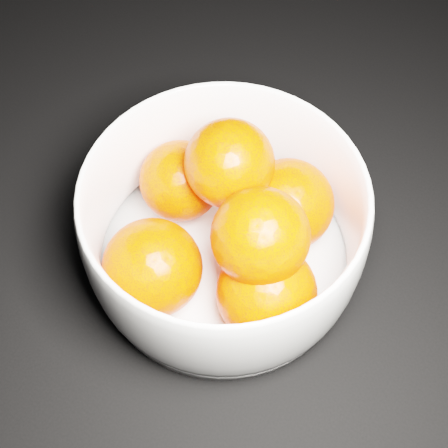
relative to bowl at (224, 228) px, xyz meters
The scene contains 3 objects.
ground 0.26m from the bowl, behind, with size 3.00×3.00×0.00m, color black.
bowl is the anchor object (origin of this frame).
orange_pile 0.01m from the bowl, 13.24° to the right, with size 0.19×0.19×0.12m.
Camera 1 is at (0.39, -0.21, 0.49)m, focal length 50.00 mm.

